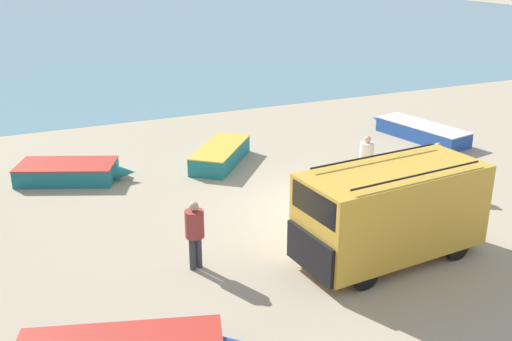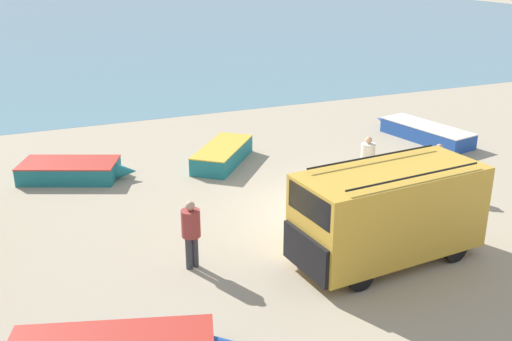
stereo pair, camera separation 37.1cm
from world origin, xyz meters
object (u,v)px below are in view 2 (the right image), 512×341
at_px(fisherman_2, 191,229).
at_px(fishing_rowboat_1, 423,132).
at_px(fisherman_0, 368,157).
at_px(fisherman_1, 438,164).
at_px(fishing_rowboat_2, 224,153).
at_px(fishing_rowboat_0, 73,170).
at_px(parked_van, 388,212).

bearing_deg(fisherman_2, fishing_rowboat_1, -74.44).
xyz_separation_m(fisherman_0, fisherman_1, (1.79, -1.26, -0.06)).
height_order(fishing_rowboat_2, fisherman_1, fisherman_1).
bearing_deg(fishing_rowboat_0, fisherman_2, -52.27).
bearing_deg(parked_van, fisherman_0, -122.01).
bearing_deg(fisherman_1, fishing_rowboat_0, -46.69).
distance_m(fishing_rowboat_1, fisherman_1, 5.91).
distance_m(fishing_rowboat_0, fishing_rowboat_2, 5.34).
xyz_separation_m(fishing_rowboat_0, fisherman_0, (8.78, -4.47, 0.73)).
bearing_deg(fisherman_2, fishing_rowboat_0, 1.57).
distance_m(fishing_rowboat_0, fishing_rowboat_1, 13.86).
relative_size(fishing_rowboat_1, fishing_rowboat_2, 1.32).
relative_size(fishing_rowboat_0, fishing_rowboat_1, 0.82).
distance_m(fishing_rowboat_1, fisherman_0, 6.25).
relative_size(parked_van, fishing_rowboat_0, 1.24).
xyz_separation_m(parked_van, fishing_rowboat_1, (7.30, 8.01, -0.99)).
bearing_deg(fisherman_2, fisherman_1, -92.44).
relative_size(fisherman_1, fisherman_2, 0.92).
relative_size(parked_van, fishing_rowboat_1, 1.01).
height_order(parked_van, fishing_rowboat_2, parked_van).
height_order(parked_van, fishing_rowboat_1, parked_van).
height_order(parked_van, fishing_rowboat_0, parked_van).
bearing_deg(fisherman_0, fishing_rowboat_0, -147.29).
distance_m(parked_van, fishing_rowboat_1, 10.88).
relative_size(fishing_rowboat_1, fisherman_1, 3.00).
distance_m(fisherman_0, fisherman_1, 2.19).
xyz_separation_m(fishing_rowboat_2, fisherman_0, (3.45, -4.14, 0.70)).
xyz_separation_m(fisherman_1, fisherman_2, (-8.62, -1.64, 0.08)).
bearing_deg(fishing_rowboat_1, parked_van, 126.49).
distance_m(fishing_rowboat_0, fisherman_0, 9.88).
distance_m(parked_van, fisherman_1, 5.12).
relative_size(fishing_rowboat_2, fisherman_1, 2.27).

